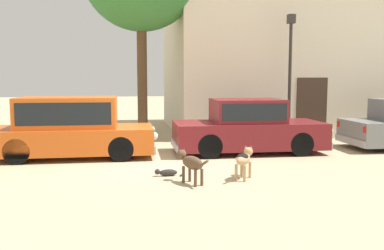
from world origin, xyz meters
The scene contains 8 objects.
ground_plane centered at (0.00, 0.00, 0.00)m, with size 80.00×80.00×0.00m, color tan.
parked_sedan_nearest centered at (-2.15, 1.10, 0.82)m, with size 4.29×1.79×1.59m.
parked_sedan_second centered at (2.64, 1.09, 0.73)m, with size 4.30×1.87×1.50m.
apartment_block centered at (7.42, 6.72, 4.96)m, with size 12.56×6.92×9.92m.
stray_dog_spotted centered at (0.50, -2.14, 0.42)m, with size 0.53×0.95×0.67m.
stray_dog_tan centered at (1.65, -1.93, 0.42)m, with size 0.60×0.86×0.65m.
stray_cat centered at (0.09, -1.43, 0.08)m, with size 0.65×0.21×0.17m.
street_lamp centered at (4.45, 2.60, 2.58)m, with size 0.22×0.22×4.07m.
Camera 1 is at (-0.77, -10.13, 2.05)m, focal length 39.18 mm.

